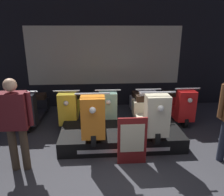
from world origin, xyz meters
TOP-DOWN VIEW (x-y plane):
  - ground_plane at (0.00, 0.00)m, footprint 30.00×30.00m
  - shop_wall_back at (0.00, 3.91)m, footprint 8.27×0.09m
  - display_platform at (0.24, 1.49)m, footprint 2.51×1.15m
  - scooter_display_left at (-0.33, 1.41)m, footprint 0.59×1.68m
  - scooter_display_right at (0.81, 1.41)m, footprint 0.59×1.68m
  - scooter_backrow_0 at (-1.87, 2.69)m, footprint 0.59×1.68m
  - scooter_backrow_1 at (-0.93, 2.69)m, footprint 0.59×1.68m
  - scooter_backrow_2 at (0.00, 2.69)m, footprint 0.59×1.68m
  - scooter_backrow_3 at (0.94, 2.69)m, footprint 0.59×1.68m
  - scooter_backrow_4 at (1.88, 2.69)m, footprint 0.59×1.68m
  - person_left_browsing at (-1.58, 0.70)m, footprint 0.58×0.24m
  - price_sign_board at (0.35, 0.71)m, footprint 0.51×0.04m

SIDE VIEW (x-z plane):
  - ground_plane at x=0.00m, z-range 0.00..0.00m
  - display_platform at x=0.24m, z-range 0.00..0.30m
  - scooter_backrow_0 at x=-1.87m, z-range -0.12..0.88m
  - scooter_backrow_1 at x=-0.93m, z-range -0.12..0.88m
  - scooter_backrow_2 at x=0.00m, z-range -0.12..0.88m
  - scooter_backrow_3 at x=0.94m, z-range -0.12..0.88m
  - scooter_backrow_4 at x=1.88m, z-range -0.12..0.88m
  - price_sign_board at x=0.35m, z-range 0.01..0.89m
  - scooter_display_left at x=-0.33m, z-range 0.19..1.18m
  - scooter_display_right at x=0.81m, z-range 0.19..1.18m
  - person_left_browsing at x=-1.58m, z-range 0.14..1.74m
  - shop_wall_back at x=0.00m, z-range 0.00..3.20m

